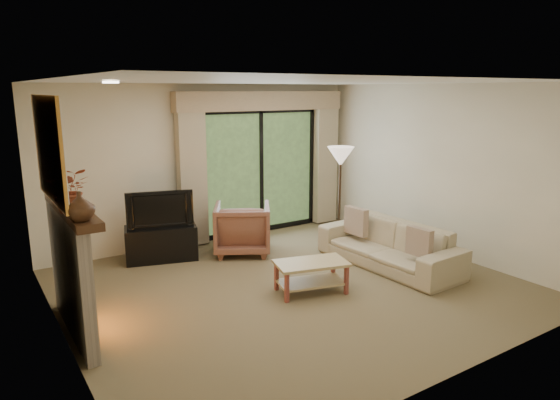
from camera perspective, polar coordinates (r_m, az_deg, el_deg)
floor at (r=6.59m, az=1.45°, el=-9.85°), size 5.50×5.50×0.00m
ceiling at (r=6.10m, az=1.59°, el=13.37°), size 5.50×5.50×0.00m
wall_back at (r=8.36m, az=-8.30°, el=4.07°), size 5.00×0.00×5.00m
wall_front at (r=4.45m, az=20.17°, el=-4.02°), size 5.00×0.00×5.00m
wall_left at (r=5.21m, az=-24.26°, el=-2.04°), size 0.00×5.00×5.00m
wall_right at (r=8.08m, az=17.80°, el=3.31°), size 0.00×5.00×5.00m
fireplace at (r=5.59m, az=-22.81°, el=-7.56°), size 0.24×1.70×1.37m
mirror at (r=5.30m, az=-24.87°, el=5.31°), size 0.07×1.45×1.02m
sliding_door at (r=8.81m, az=-2.21°, el=3.31°), size 2.26×0.10×2.16m
curtain_left at (r=8.09m, az=-10.04°, el=3.02°), size 0.45×0.18×2.35m
curtain_right at (r=9.47m, az=5.17°, el=4.52°), size 0.45×0.18×2.35m
cornice at (r=8.62m, az=-1.96°, el=11.25°), size 3.20×0.24×0.32m
media_console at (r=7.71m, az=-13.41°, el=-4.81°), size 1.13×0.74×0.52m
tv at (r=7.57m, az=-13.61°, el=-0.93°), size 0.96×0.39×0.55m
armchair at (r=7.81m, az=-4.33°, el=-3.24°), size 1.16×1.17×0.79m
sofa at (r=7.39m, az=12.28°, el=-5.03°), size 0.94×2.20×0.63m
pillow_near at (r=6.88m, az=15.64°, el=-4.65°), size 0.12×0.38×0.38m
pillow_far at (r=7.72m, az=8.69°, el=-2.40°), size 0.13×0.42×0.42m
coffee_table at (r=6.36m, az=3.58°, el=-8.77°), size 0.99×0.70×0.40m
floor_lamp at (r=8.21m, az=6.83°, el=0.46°), size 0.54×0.54×1.61m
vase at (r=4.74m, az=-21.89°, el=-0.68°), size 0.32×0.32×0.26m
branches at (r=5.10m, az=-22.86°, el=1.07°), size 0.46×0.42×0.43m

